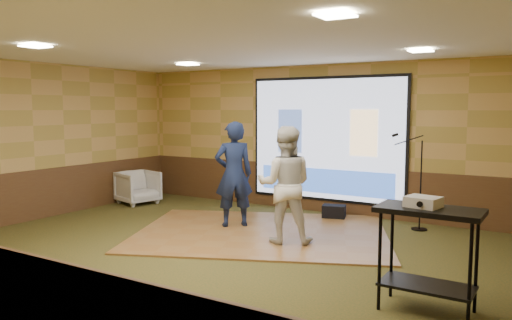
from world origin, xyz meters
The scene contains 18 objects.
ground centered at (0.00, 0.00, 0.00)m, with size 9.00×9.00×0.00m, color #2B3719.
room_shell centered at (0.00, 0.00, 2.09)m, with size 9.04×7.04×3.02m.
wainscot_back centered at (0.00, 3.48, 0.47)m, with size 9.00×0.04×0.95m, color #4B2D19.
wainscot_front centered at (0.00, -3.48, 0.47)m, with size 9.00×0.04×0.95m, color #4B2D19.
wainscot_left centered at (-4.48, 0.00, 0.47)m, with size 0.04×7.00×0.95m, color #4B2D19.
projector_screen centered at (0.00, 3.44, 1.47)m, with size 3.32×0.06×2.52m.
downlight_nw centered at (-2.20, 1.80, 2.97)m, with size 0.32×0.32×0.02m, color beige.
downlight_ne centered at (2.20, 1.80, 2.97)m, with size 0.32×0.32×0.02m, color beige.
downlight_sw centered at (-2.20, -1.50, 2.97)m, with size 0.32×0.32×0.02m, color beige.
downlight_se centered at (2.20, -1.50, 2.97)m, with size 0.32×0.32×0.02m, color beige.
dance_floor centered at (-0.23, 1.28, 0.01)m, with size 4.17×3.18×0.03m, color brown.
player_left centered at (-0.87, 1.39, 0.96)m, with size 0.68×0.45×1.87m, color #141F41.
player_right centered at (0.42, 0.90, 0.94)m, with size 0.89×0.69×1.82m, color silver.
av_table centered at (2.92, -0.64, 0.80)m, with size 1.05×0.55×1.10m.
projector centered at (2.85, -0.64, 1.16)m, with size 0.33×0.27×0.11m, color silver.
mic_stand centered at (1.95, 2.93, 0.49)m, with size 0.66×0.27×1.69m.
banquet_chair centered at (-3.95, 2.15, 0.37)m, with size 0.78×0.80×0.73m, color gray.
duffel_bag centered at (0.40, 2.96, 0.13)m, with size 0.43×0.29×0.27m, color black.
Camera 1 is at (4.01, -5.88, 2.12)m, focal length 35.00 mm.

